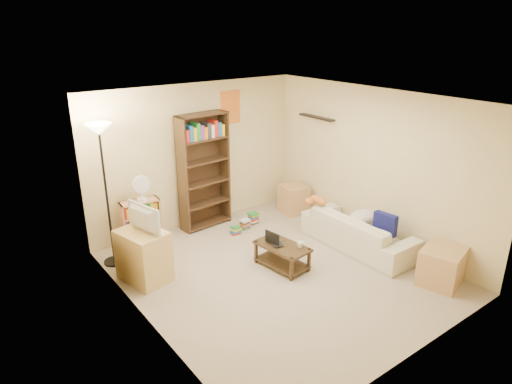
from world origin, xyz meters
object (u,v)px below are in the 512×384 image
short_bookshelf (141,224)px  floor_lamp (102,154)px  sofa (359,231)px  coffee_table (282,254)px  tabby_cat (316,200)px  side_table (294,199)px  tall_bookshelf (204,169)px  television (140,219)px  tv_stand (144,256)px  desk_fan (141,187)px  end_cabinet (442,266)px  laptop (278,241)px  mug (300,245)px

short_bookshelf → floor_lamp: 1.45m
sofa → coffee_table: size_ratio=2.24×
coffee_table → short_bookshelf: short_bookshelf is taller
tabby_cat → side_table: 1.12m
tabby_cat → tall_bookshelf: (-1.28, 1.47, 0.43)m
side_table → television: bearing=-170.0°
tv_stand → television: bearing=-103.1°
television → floor_lamp: floor_lamp is taller
desk_fan → end_cabinet: size_ratio=0.68×
television → floor_lamp: bearing=0.3°
tv_stand → side_table: size_ratio=1.39×
television → short_bookshelf: television is taller
tabby_cat → side_table: size_ratio=0.82×
laptop → desk_fan: (-1.34, 1.72, 0.65)m
short_bookshelf → side_table: size_ratio=1.48×
tabby_cat → floor_lamp: floor_lamp is taller
coffee_table → laptop: 0.20m
laptop → tall_bookshelf: (-0.14, 1.84, 0.69)m
short_bookshelf → floor_lamp: size_ratio=0.37×
television → side_table: (3.30, 0.58, -0.67)m
tabby_cat → television: 2.97m
end_cabinet → floor_lamp: bearing=136.3°
sofa → tall_bookshelf: tall_bookshelf is taller
side_table → tall_bookshelf: bearing=163.7°
tv_stand → floor_lamp: size_ratio=0.35×
tabby_cat → tall_bookshelf: size_ratio=0.22×
tall_bookshelf → side_table: (1.66, -0.49, -0.80)m
television → mug: bearing=-132.8°
tabby_cat → end_cabinet: bearing=-80.8°
sofa → mug: (-1.24, 0.04, 0.13)m
sofa → television: size_ratio=2.92×
tabby_cat → desk_fan: bearing=151.5°
desk_fan → end_cabinet: bearing=-51.1°
television → side_table: television is taller
television → side_table: size_ratio=1.23×
television → laptop: bearing=-126.5°
tabby_cat → television: television is taller
television → tall_bookshelf: 1.97m
tv_stand → tall_bookshelf: bearing=19.9°
sofa → tall_bookshelf: size_ratio=0.95×
coffee_table → floor_lamp: floor_lamp is taller
mug → coffee_table: bearing=127.3°
short_bookshelf → tabby_cat: bearing=-23.8°
floor_lamp → end_cabinet: size_ratio=3.45×
tall_bookshelf → floor_lamp: floor_lamp is taller
tall_bookshelf → short_bookshelf: 1.42m
coffee_table → side_table: side_table is taller
coffee_table → side_table: size_ratio=1.61×
short_bookshelf → floor_lamp: bearing=-151.1°
coffee_table → tall_bookshelf: 2.14m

